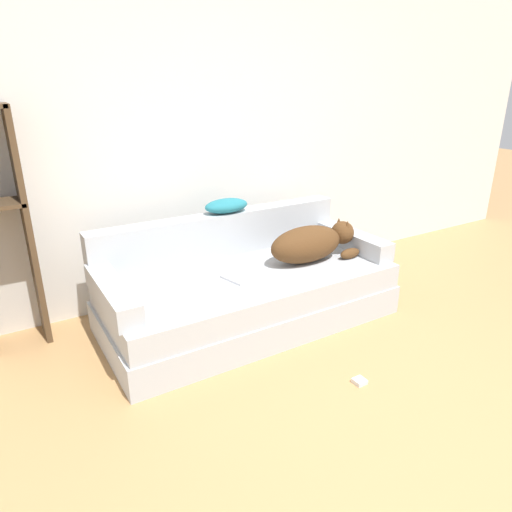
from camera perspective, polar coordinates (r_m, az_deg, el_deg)
ground_plane at (r=2.48m, az=28.01°, el=-22.98°), size 20.00×20.00×0.00m
wall_back at (r=3.69m, az=-3.80°, el=16.66°), size 7.34×0.06×2.70m
couch at (r=3.26m, az=-0.88°, el=-5.14°), size 2.03×0.95×0.38m
couch_backrest at (r=3.46m, az=-4.33°, el=2.75°), size 1.99×0.15×0.33m
couch_arm_left at (r=2.83m, az=-17.53°, el=-4.51°), size 0.15×0.76×0.14m
couch_arm_right at (r=3.69m, az=11.85°, el=1.99°), size 0.15×0.76×0.14m
dog at (r=3.37m, az=6.96°, el=1.63°), size 0.73×0.30×0.27m
laptop at (r=3.12m, az=-1.21°, el=-2.33°), size 0.34×0.27×0.02m
throw_pillow at (r=3.42m, az=-3.72°, el=6.30°), size 0.34×0.20×0.10m
power_adapter at (r=2.78m, az=12.82°, el=-15.02°), size 0.07×0.07×0.03m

